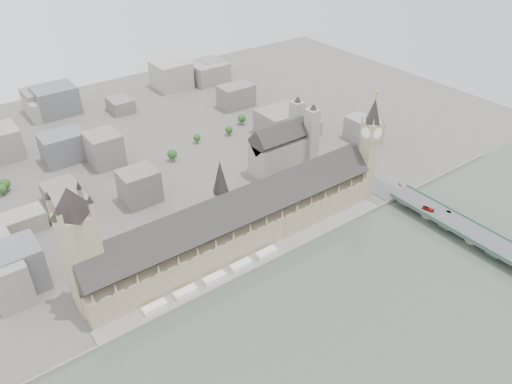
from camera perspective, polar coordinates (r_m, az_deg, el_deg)
ground at (r=408.60m, az=-0.54°, el=-7.40°), size 900.00×900.00×0.00m
embankment_wall at (r=398.54m, az=0.74°, el=-8.37°), size 600.00×1.50×3.00m
river_terrace at (r=403.37m, az=0.09°, el=-7.85°), size 270.00×15.00×2.00m
terrace_tents at (r=385.27m, az=-4.80°, el=-9.77°), size 118.00×7.00×4.00m
palace_of_westminster at (r=407.08m, az=-2.19°, el=-3.52°), size 265.00×40.73×55.44m
elizabeth_tower at (r=461.27m, az=12.88°, el=5.53°), size 17.00×17.00×107.50m
victoria_tower at (r=353.52m, az=-19.48°, el=-5.64°), size 30.00×30.00×100.00m
central_tower at (r=387.00m, az=-4.05°, el=0.59°), size 13.00×13.00×48.00m
westminster_bridge at (r=461.52m, az=22.81°, el=-4.23°), size 25.00×325.00×10.25m
westminster_abbey at (r=513.55m, az=3.22°, el=5.16°), size 68.00×36.00×64.00m
city_skyline_inland at (r=583.59m, az=-14.97°, el=6.98°), size 720.00×360.00×38.00m
park_trees at (r=439.66m, az=-6.22°, el=-3.03°), size 110.00×30.00×15.00m
red_bus_north at (r=467.29m, az=19.07°, el=-1.84°), size 5.01×10.67×2.90m
car_silver at (r=471.54m, az=21.17°, el=-2.10°), size 2.43×4.13×1.29m
car_approach at (r=495.65m, az=16.13°, el=0.78°), size 3.72×5.31×1.43m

